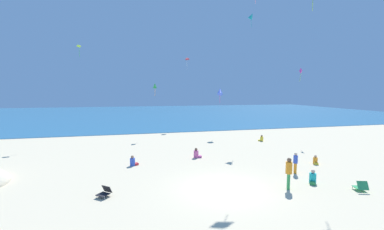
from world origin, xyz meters
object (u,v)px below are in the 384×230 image
(beach_chair_far_right, at_px, (105,192))
(person_6, at_px, (133,162))
(beach_chair_far_left, at_px, (361,187))
(person_4, at_px, (197,154))
(kite_teal, at_px, (251,16))
(kite_lime, at_px, (79,46))
(kite_blue, at_px, (220,91))
(person_3, at_px, (313,178))
(person_2, at_px, (261,139))
(kite_magenta, at_px, (301,71))
(person_5, at_px, (289,171))
(person_1, at_px, (315,161))
(kite_red, at_px, (187,59))
(person_0, at_px, (295,162))
(kite_green, at_px, (155,86))

(beach_chair_far_right, xyz_separation_m, person_6, (1.42, 5.14, 0.04))
(beach_chair_far_left, distance_m, person_4, 11.06)
(kite_teal, height_order, kite_lime, kite_teal)
(kite_teal, bearing_deg, beach_chair_far_right, -137.60)
(beach_chair_far_left, height_order, kite_blue, kite_blue)
(person_6, bearing_deg, person_3, -56.87)
(person_2, relative_size, kite_magenta, 0.47)
(kite_lime, relative_size, kite_magenta, 0.95)
(beach_chair_far_left, relative_size, person_5, 0.46)
(beach_chair_far_right, height_order, person_1, person_1)
(kite_red, bearing_deg, person_1, -77.76)
(person_5, xyz_separation_m, kite_lime, (-13.80, 18.35, 9.32))
(person_1, relative_size, kite_teal, 0.40)
(person_5, height_order, kite_red, kite_red)
(person_0, height_order, kite_teal, kite_teal)
(person_6, height_order, kite_lime, kite_lime)
(kite_green, bearing_deg, person_4, -77.14)
(kite_green, xyz_separation_m, kite_blue, (7.62, -1.21, -0.66))
(beach_chair_far_left, height_order, person_1, person_1)
(person_3, relative_size, kite_red, 0.45)
(kite_lime, bearing_deg, kite_magenta, -14.75)
(person_0, xyz_separation_m, kite_lime, (-15.81, 16.18, 9.53))
(person_0, xyz_separation_m, person_1, (2.83, 1.54, -0.56))
(kite_red, relative_size, kite_magenta, 1.24)
(beach_chair_far_right, bearing_deg, person_6, -155.62)
(kite_lime, bearing_deg, person_5, -53.05)
(person_4, relative_size, person_5, 0.46)
(person_4, bearing_deg, person_5, -59.64)
(person_5, distance_m, kite_green, 19.37)
(kite_blue, bearing_deg, kite_teal, -36.30)
(kite_magenta, bearing_deg, person_3, -123.27)
(person_0, distance_m, kite_blue, 15.15)
(beach_chair_far_right, bearing_deg, beach_chair_far_left, 119.26)
(person_0, xyz_separation_m, kite_magenta, (7.62, 10.01, 6.74))
(person_5, relative_size, kite_green, 1.14)
(person_2, height_order, kite_green, kite_green)
(person_3, relative_size, person_5, 0.46)
(person_6, xyz_separation_m, kite_red, (8.27, 19.71, 10.08))
(person_0, height_order, kite_green, kite_green)
(beach_chair_far_right, xyz_separation_m, person_3, (11.62, -0.85, 0.06))
(person_5, height_order, kite_lime, kite_lime)
(beach_chair_far_left, distance_m, kite_blue, 18.61)
(kite_teal, bearing_deg, kite_magenta, -25.97)
(kite_magenta, bearing_deg, person_1, -119.46)
(person_4, distance_m, kite_blue, 11.71)
(kite_red, bearing_deg, kite_green, -124.16)
(kite_green, bearing_deg, person_0, -63.95)
(beach_chair_far_right, xyz_separation_m, person_0, (11.72, 0.90, 0.56))
(person_1, xyz_separation_m, kite_teal, (-0.03, 10.81, 13.45))
(person_2, bearing_deg, person_5, 99.45)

